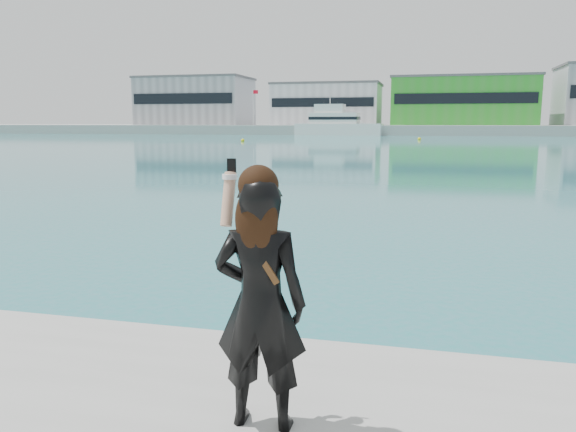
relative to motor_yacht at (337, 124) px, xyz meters
name	(u,v)px	position (x,y,z in m)	size (l,w,h in m)	color
far_quay	(424,129)	(17.17, 18.48, -1.31)	(320.00, 40.00, 2.00)	#9E9E99
warehouse_grey_left	(196,101)	(-37.83, 16.46, 5.45)	(26.52, 16.36, 11.50)	gray
warehouse_white	(328,104)	(-4.83, 16.46, 4.45)	(24.48, 15.35, 9.50)	silver
warehouse_green	(462,101)	(25.17, 16.46, 4.95)	(30.60, 16.36, 10.50)	green
flagpole_left	(253,105)	(-20.73, 9.48, 4.23)	(1.28, 0.16, 8.00)	silver
flagpole_right	(536,103)	(39.27, 9.48, 4.23)	(1.28, 0.16, 8.00)	silver
motor_yacht	(337,124)	(0.00, 0.00, 0.00)	(17.88, 6.01, 8.22)	white
buoy_near	(419,140)	(16.96, -27.51, -2.31)	(0.50, 0.50, 0.50)	yellow
buoy_far	(243,142)	(-6.63, -40.74, -2.31)	(0.50, 0.50, 0.50)	yellow
woman	(260,296)	(17.27, -111.95, -0.68)	(0.58, 0.40, 1.64)	black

